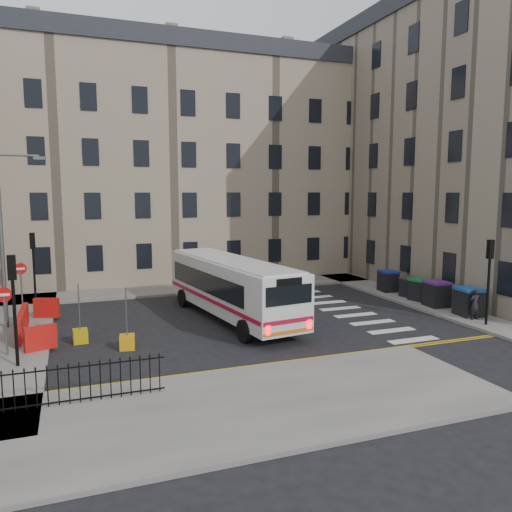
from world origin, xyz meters
TOP-DOWN VIEW (x-y plane):
  - ground at (0.00, 0.00)m, footprint 120.00×120.00m
  - pavement_north at (-6.00, 8.60)m, footprint 36.00×3.20m
  - pavement_east at (9.00, 4.00)m, footprint 2.40×26.00m
  - pavement_sw at (-7.00, -10.00)m, footprint 20.00×6.00m
  - terrace_north at (-7.00, 15.50)m, footprint 38.30×10.80m
  - corner_east at (19.00, 5.00)m, footprint 17.80×24.30m
  - traffic_light_east at (8.60, -5.50)m, footprint 0.28×0.22m
  - traffic_light_nw at (-12.00, 6.50)m, footprint 0.28×0.22m
  - traffic_light_sw at (-12.00, -4.00)m, footprint 0.28×0.22m
  - streetlamp at (-13.00, 2.00)m, footprint 0.50×0.22m
  - no_entry_north at (-12.50, 4.50)m, footprint 0.60×0.08m
  - no_entry_south at (-12.50, -2.50)m, footprint 0.60×0.08m
  - roadworks_barriers at (-11.84, 0.50)m, footprint 1.66×6.26m
  - iron_railings at (-11.25, -8.20)m, footprint 7.80×0.04m
  - bus at (-2.41, 0.35)m, footprint 4.09×11.38m
  - wheelie_bin_a at (9.12, -3.78)m, footprint 1.27×1.42m
  - wheelie_bin_b at (8.98, -1.53)m, footprint 1.20×1.36m
  - wheelie_bin_c at (9.13, 0.02)m, footprint 1.27×1.38m
  - wheelie_bin_d at (9.28, 1.14)m, footprint 1.23×1.32m
  - wheelie_bin_e at (9.01, 3.06)m, footprint 1.16×1.30m
  - pedestrian at (8.76, -4.56)m, footprint 0.59×0.40m
  - bollard_yellow at (-7.97, -2.91)m, footprint 0.68×0.68m
  - bollard_chevron at (-9.78, -1.31)m, footprint 0.64×0.64m

SIDE VIEW (x-z plane):
  - ground at x=0.00m, z-range 0.00..0.00m
  - pavement_north at x=-6.00m, z-range 0.00..0.15m
  - pavement_east at x=9.00m, z-range 0.00..0.15m
  - pavement_sw at x=-7.00m, z-range 0.00..0.15m
  - bollard_yellow at x=-7.97m, z-range 0.00..0.60m
  - bollard_chevron at x=-9.78m, z-range 0.00..0.60m
  - roadworks_barriers at x=-11.84m, z-range 0.15..1.15m
  - iron_railings at x=-11.25m, z-range 0.15..1.35m
  - wheelie_bin_d at x=9.28m, z-range 0.16..1.35m
  - wheelie_bin_c at x=9.13m, z-range 0.16..1.43m
  - wheelie_bin_e at x=9.01m, z-range 0.16..1.48m
  - wheelie_bin_b at x=8.98m, z-range 0.16..1.57m
  - wheelie_bin_a at x=9.12m, z-range 0.16..1.59m
  - pedestrian at x=8.76m, z-range 0.15..1.72m
  - bus at x=-2.41m, z-range 0.24..3.26m
  - no_entry_north at x=-12.50m, z-range 0.58..3.58m
  - no_entry_south at x=-12.50m, z-range 0.58..3.58m
  - traffic_light_east at x=8.60m, z-range 0.82..4.92m
  - traffic_light_nw at x=-12.00m, z-range 0.82..4.92m
  - traffic_light_sw at x=-12.00m, z-range 0.82..4.92m
  - streetlamp at x=-13.00m, z-range 0.27..8.41m
  - terrace_north at x=-7.00m, z-range 0.02..17.22m
  - corner_east at x=19.00m, z-range 0.02..19.22m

